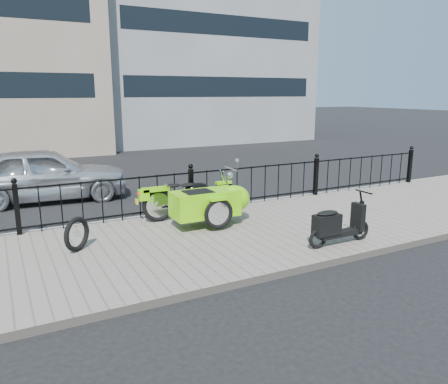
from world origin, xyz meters
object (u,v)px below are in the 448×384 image
motorcycle_sidecar (210,201)px  scooter (336,225)px  spare_tire (77,234)px  sedan_car (44,174)px

motorcycle_sidecar → scooter: size_ratio=1.71×
motorcycle_sidecar → spare_tire: (-2.65, -0.39, -0.18)m
scooter → sedan_car: bearing=122.8°
motorcycle_sidecar → scooter: 2.57m
motorcycle_sidecar → scooter: (1.37, -2.17, -0.12)m
motorcycle_sidecar → sedan_car: (-2.67, 4.10, 0.10)m
spare_tire → sedan_car: sedan_car is taller
spare_tire → sedan_car: size_ratio=0.15×
spare_tire → scooter: bearing=-23.8°
motorcycle_sidecar → scooter: motorcycle_sidecar is taller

